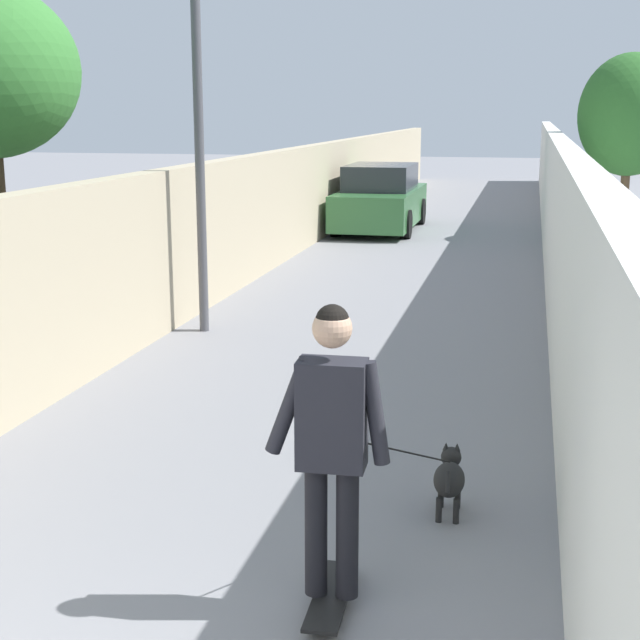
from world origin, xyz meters
name	(u,v)px	position (x,y,z in m)	size (l,w,h in m)	color
ground_plane	(407,270)	(14.00, 0.00, 0.00)	(80.00, 80.00, 0.00)	gray
wall_left	(237,222)	(12.00, 2.53, 1.03)	(48.00, 0.30, 2.06)	tan
fence_right	(560,222)	(12.00, -2.53, 1.16)	(48.00, 0.30, 2.32)	silver
tree_right_far	(630,115)	(19.00, -4.07, 2.68)	(2.18, 2.18, 3.99)	brown
lamp_post	(197,82)	(8.86, 1.98, 3.13)	(0.36, 0.36, 4.62)	#4C4C51
skateboard	(331,596)	(2.53, -1.07, 0.07)	(0.81, 0.23, 0.08)	black
person_skateboarder	(332,430)	(2.53, -1.07, 1.08)	(0.23, 0.71, 1.71)	black
dog	(449,477)	(3.96, -1.61, 0.27)	(1.74, 0.67, 1.06)	black
car_near	(380,200)	(19.48, 1.38, 0.72)	(4.32, 1.80, 1.54)	#336B38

